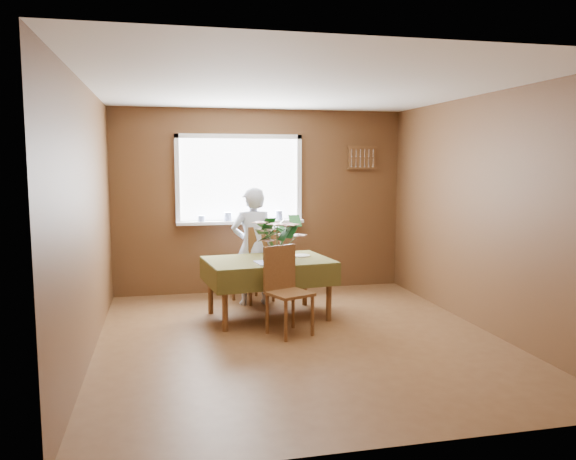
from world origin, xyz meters
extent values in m
plane|color=brown|center=(0.00, 0.00, 0.00)|extent=(4.50, 4.50, 0.00)
plane|color=white|center=(0.00, 0.00, 2.50)|extent=(4.50, 4.50, 0.00)
plane|color=brown|center=(0.00, 2.25, 1.25)|extent=(4.00, 0.00, 4.00)
plane|color=brown|center=(0.00, -2.25, 1.25)|extent=(4.00, 0.00, 4.00)
plane|color=brown|center=(-2.00, 0.00, 1.25)|extent=(0.00, 4.50, 4.50)
plane|color=brown|center=(2.00, 0.00, 1.25)|extent=(0.00, 4.50, 4.50)
cube|color=white|center=(-0.30, 2.23, 1.55)|extent=(1.60, 0.01, 1.10)
cube|color=white|center=(-0.30, 2.22, 2.13)|extent=(1.72, 0.06, 0.06)
cube|color=white|center=(-0.30, 2.22, 0.97)|extent=(1.72, 0.06, 0.06)
cube|color=white|center=(-1.13, 2.22, 1.55)|extent=(0.06, 0.06, 1.22)
cube|color=white|center=(0.53, 2.22, 1.55)|extent=(0.06, 0.06, 1.22)
cube|color=white|center=(-0.30, 2.15, 0.98)|extent=(1.72, 0.20, 0.04)
cylinder|color=white|center=(-0.83, 2.13, 1.04)|extent=(0.09, 0.09, 0.08)
cylinder|color=white|center=(-0.48, 2.13, 1.06)|extent=(0.11, 0.11, 0.12)
cylinder|color=white|center=(-0.12, 2.13, 1.05)|extent=(0.12, 0.12, 0.09)
cylinder|color=white|center=(0.23, 2.13, 1.06)|extent=(0.10, 0.10, 0.13)
cube|color=brown|center=(1.45, 2.23, 1.85)|extent=(0.40, 0.03, 0.30)
cube|color=brown|center=(1.45, 2.21, 2.00)|extent=(0.44, 0.04, 0.03)
cube|color=brown|center=(1.45, 2.21, 1.70)|extent=(0.44, 0.04, 0.03)
cylinder|color=brown|center=(-0.71, 0.42, 0.31)|extent=(0.06, 0.06, 0.63)
cylinder|color=brown|center=(0.48, 0.56, 0.31)|extent=(0.06, 0.06, 0.63)
cylinder|color=brown|center=(-0.80, 1.17, 0.31)|extent=(0.06, 0.06, 0.63)
cylinder|color=brown|center=(0.39, 1.31, 0.31)|extent=(0.06, 0.06, 0.63)
cube|color=brown|center=(-0.16, 0.87, 0.65)|extent=(1.44, 1.05, 0.04)
cube|color=#3A3515|center=(-0.16, 0.87, 0.67)|extent=(1.50, 1.11, 0.01)
cube|color=#3A3515|center=(-0.11, 0.40, 0.54)|extent=(1.38, 0.18, 0.25)
cube|color=#3A3515|center=(-0.22, 1.33, 0.54)|extent=(1.38, 0.18, 0.25)
cube|color=#3A3515|center=(-0.85, 0.78, 0.54)|extent=(0.12, 0.94, 0.25)
cube|color=#3A3515|center=(0.53, 0.95, 0.54)|extent=(0.12, 0.94, 0.25)
cube|color=#4982CF|center=(-0.14, 0.64, 0.68)|extent=(0.43, 0.34, 0.01)
cylinder|color=brown|center=(-0.13, 1.92, 0.23)|extent=(0.04, 0.04, 0.46)
cylinder|color=brown|center=(-0.45, 1.74, 0.23)|extent=(0.04, 0.04, 0.46)
cylinder|color=brown|center=(0.04, 1.59, 0.23)|extent=(0.04, 0.04, 0.46)
cylinder|color=brown|center=(-0.28, 1.42, 0.23)|extent=(0.04, 0.04, 0.46)
cube|color=brown|center=(-0.21, 1.67, 0.47)|extent=(0.57, 0.57, 0.03)
cube|color=brown|center=(-0.12, 1.50, 0.74)|extent=(0.39, 0.23, 0.51)
cylinder|color=brown|center=(-0.16, -0.06, 0.21)|extent=(0.04, 0.04, 0.42)
cylinder|color=brown|center=(0.15, 0.07, 0.21)|extent=(0.04, 0.04, 0.42)
cylinder|color=brown|center=(-0.29, 0.25, 0.21)|extent=(0.04, 0.04, 0.42)
cylinder|color=brown|center=(0.02, 0.38, 0.21)|extent=(0.04, 0.04, 0.42)
cube|color=brown|center=(-0.07, 0.16, 0.43)|extent=(0.51, 0.51, 0.03)
cube|color=brown|center=(-0.14, 0.33, 0.68)|extent=(0.37, 0.18, 0.47)
imported|color=white|center=(-0.24, 1.50, 0.74)|extent=(0.56, 0.38, 1.48)
cylinder|color=white|center=(-0.10, 0.65, 0.75)|extent=(0.11, 0.11, 0.14)
cylinder|color=#33662D|center=(-0.10, 0.65, 0.85)|extent=(0.06, 0.06, 0.10)
cylinder|color=white|center=(0.26, 0.98, 0.69)|extent=(0.23, 0.23, 0.01)
cube|color=silver|center=(-0.01, 0.69, 0.69)|extent=(0.05, 0.25, 0.00)
camera|label=1|loc=(-1.32, -5.37, 1.78)|focal=35.00mm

